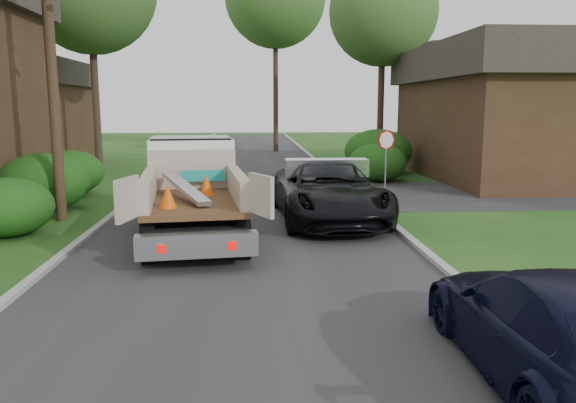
{
  "coord_description": "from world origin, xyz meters",
  "views": [
    {
      "loc": [
        0.14,
        -11.77,
        3.37
      ],
      "look_at": [
        0.97,
        0.85,
        1.2
      ],
      "focal_mm": 35.0,
      "sensor_mm": 36.0,
      "label": 1
    }
  ],
  "objects_px": {
    "house_right": "(526,110)",
    "stop_sign": "(386,149)",
    "black_pickup": "(328,191)",
    "navy_suv": "(556,327)",
    "house_left_far": "(14,111)",
    "utility_pole": "(50,41)",
    "tree_right_far": "(383,11)",
    "flatbed_truck": "(193,181)"
  },
  "relations": [
    {
      "from": "stop_sign",
      "to": "house_left_far",
      "type": "relative_size",
      "value": 0.33
    },
    {
      "from": "stop_sign",
      "to": "navy_suv",
      "type": "xyz_separation_m",
      "value": [
        -1.4,
        -14.57,
        -1.06
      ]
    },
    {
      "from": "house_right",
      "to": "house_left_far",
      "type": "bearing_deg",
      "value": 163.2
    },
    {
      "from": "house_left_far",
      "to": "house_right",
      "type": "height_order",
      "value": "house_right"
    },
    {
      "from": "flatbed_truck",
      "to": "navy_suv",
      "type": "bearing_deg",
      "value": -66.28
    },
    {
      "from": "stop_sign",
      "to": "utility_pole",
      "type": "bearing_deg",
      "value": -159.38
    },
    {
      "from": "tree_right_far",
      "to": "flatbed_truck",
      "type": "xyz_separation_m",
      "value": [
        -8.95,
        -16.63,
        -7.13
      ]
    },
    {
      "from": "utility_pole",
      "to": "tree_right_far",
      "type": "height_order",
      "value": "tree_right_far"
    },
    {
      "from": "utility_pole",
      "to": "house_right",
      "type": "bearing_deg",
      "value": 26.01
    },
    {
      "from": "utility_pole",
      "to": "house_left_far",
      "type": "xyz_separation_m",
      "value": [
        -8.02,
        17.02,
        -2.12
      ]
    },
    {
      "from": "black_pickup",
      "to": "navy_suv",
      "type": "xyz_separation_m",
      "value": [
        1.4,
        -10.07,
        -0.15
      ]
    },
    {
      "from": "stop_sign",
      "to": "house_right",
      "type": "bearing_deg",
      "value": 32.66
    },
    {
      "from": "black_pickup",
      "to": "flatbed_truck",
      "type": "bearing_deg",
      "value": -166.46
    },
    {
      "from": "utility_pole",
      "to": "tree_right_far",
      "type": "bearing_deg",
      "value": 49.16
    },
    {
      "from": "flatbed_truck",
      "to": "navy_suv",
      "type": "xyz_separation_m",
      "value": [
        5.25,
        -8.93,
        -0.63
      ]
    },
    {
      "from": "utility_pole",
      "to": "house_right",
      "type": "distance_m",
      "value": 20.66
    },
    {
      "from": "house_left_far",
      "to": "black_pickup",
      "type": "distance_m",
      "value": 23.74
    },
    {
      "from": "house_right",
      "to": "tree_right_far",
      "type": "distance_m",
      "value": 9.72
    },
    {
      "from": "stop_sign",
      "to": "house_right",
      "type": "xyz_separation_m",
      "value": [
        7.8,
        5.0,
        1.38
      ]
    },
    {
      "from": "stop_sign",
      "to": "black_pickup",
      "type": "xyz_separation_m",
      "value": [
        -2.8,
        -4.5,
        -0.9
      ]
    },
    {
      "from": "utility_pole",
      "to": "tree_right_far",
      "type": "distance_m",
      "value": 20.12
    },
    {
      "from": "stop_sign",
      "to": "navy_suv",
      "type": "relative_size",
      "value": 0.5
    },
    {
      "from": "stop_sign",
      "to": "tree_right_far",
      "type": "relative_size",
      "value": 0.22
    },
    {
      "from": "stop_sign",
      "to": "tree_right_far",
      "type": "height_order",
      "value": "tree_right_far"
    },
    {
      "from": "navy_suv",
      "to": "utility_pole",
      "type": "bearing_deg",
      "value": -46.8
    },
    {
      "from": "utility_pole",
      "to": "black_pickup",
      "type": "xyz_separation_m",
      "value": [
        7.88,
        -0.48,
        -4.3
      ]
    },
    {
      "from": "navy_suv",
      "to": "black_pickup",
      "type": "bearing_deg",
      "value": -80.23
    },
    {
      "from": "house_left_far",
      "to": "navy_suv",
      "type": "relative_size",
      "value": 1.52
    },
    {
      "from": "house_right",
      "to": "black_pickup",
      "type": "xyz_separation_m",
      "value": [
        -10.6,
        -9.5,
        -2.29
      ]
    },
    {
      "from": "house_left_far",
      "to": "navy_suv",
      "type": "distance_m",
      "value": 32.63
    },
    {
      "from": "house_right",
      "to": "tree_right_far",
      "type": "xyz_separation_m",
      "value": [
        -5.5,
        6.0,
        5.32
      ]
    },
    {
      "from": "house_right",
      "to": "stop_sign",
      "type": "bearing_deg",
      "value": -147.34
    },
    {
      "from": "stop_sign",
      "to": "black_pickup",
      "type": "relative_size",
      "value": 0.39
    },
    {
      "from": "utility_pole",
      "to": "flatbed_truck",
      "type": "bearing_deg",
      "value": -21.79
    },
    {
      "from": "stop_sign",
      "to": "navy_suv",
      "type": "height_order",
      "value": "stop_sign"
    },
    {
      "from": "black_pickup",
      "to": "navy_suv",
      "type": "height_order",
      "value": "black_pickup"
    },
    {
      "from": "house_left_far",
      "to": "navy_suv",
      "type": "height_order",
      "value": "house_left_far"
    },
    {
      "from": "house_left_far",
      "to": "black_pickup",
      "type": "height_order",
      "value": "house_left_far"
    },
    {
      "from": "house_left_far",
      "to": "tree_right_far",
      "type": "bearing_deg",
      "value": -5.44
    },
    {
      "from": "stop_sign",
      "to": "utility_pole",
      "type": "xyz_separation_m",
      "value": [
        -10.68,
        -4.02,
        3.4
      ]
    },
    {
      "from": "house_right",
      "to": "black_pickup",
      "type": "relative_size",
      "value": 2.06
    },
    {
      "from": "flatbed_truck",
      "to": "black_pickup",
      "type": "bearing_deg",
      "value": 9.7
    }
  ]
}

